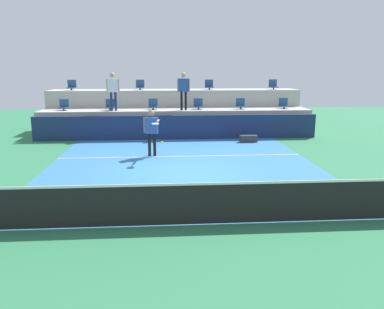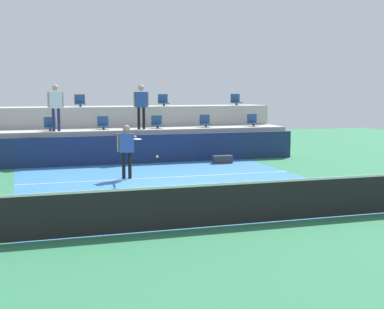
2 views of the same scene
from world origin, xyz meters
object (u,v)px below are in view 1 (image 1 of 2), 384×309
at_px(spectator_in_white, 113,88).
at_px(equipment_bag, 248,139).
at_px(stadium_chair_lower_right, 241,104).
at_px(spectator_leaning_on_rail, 184,87).
at_px(stadium_chair_upper_far_left, 72,86).
at_px(tennis_player, 152,128).
at_px(tennis_ball, 162,142).
at_px(stadium_chair_lower_far_left, 64,106).
at_px(stadium_chair_upper_left, 140,86).
at_px(stadium_chair_upper_far_right, 273,85).
at_px(stadium_chair_lower_far_right, 284,104).
at_px(stadium_chair_lower_left, 110,105).
at_px(stadium_chair_lower_mid_right, 198,105).
at_px(stadium_chair_upper_right, 209,85).
at_px(stadium_chair_lower_mid_left, 153,105).

distance_m(spectator_in_white, equipment_bag, 6.70).
bearing_deg(stadium_chair_lower_right, spectator_leaning_on_rail, -172.27).
relative_size(stadium_chair_upper_far_left, equipment_bag, 0.68).
distance_m(tennis_player, tennis_ball, 2.52).
distance_m(stadium_chair_lower_far_left, stadium_chair_upper_left, 4.05).
distance_m(stadium_chair_upper_far_right, tennis_ball, 10.86).
xyz_separation_m(stadium_chair_lower_far_left, stadium_chair_lower_far_right, (10.69, 0.00, 0.00)).
height_order(stadium_chair_upper_far_right, tennis_ball, stadium_chair_upper_far_right).
bearing_deg(stadium_chair_lower_left, equipment_bag, -19.15).
bearing_deg(stadium_chair_lower_far_left, stadium_chair_upper_left, 27.02).
distance_m(stadium_chair_lower_mid_right, spectator_in_white, 4.15).
bearing_deg(stadium_chair_upper_far_left, stadium_chair_lower_far_left, -90.41).
relative_size(stadium_chair_lower_left, stadium_chair_lower_far_right, 1.00).
relative_size(stadium_chair_lower_far_left, stadium_chair_upper_far_right, 1.00).
bearing_deg(stadium_chair_upper_right, stadium_chair_lower_left, -160.17).
bearing_deg(stadium_chair_upper_left, stadium_chair_upper_far_left, 180.00).
distance_m(stadium_chair_lower_right, spectator_leaning_on_rail, 2.98).
xyz_separation_m(stadium_chair_upper_right, tennis_ball, (-2.51, -8.98, -1.32)).
xyz_separation_m(spectator_in_white, equipment_bag, (6.08, -1.80, -2.17)).
height_order(stadium_chair_lower_mid_left, tennis_ball, stadium_chair_lower_mid_left).
bearing_deg(tennis_ball, stadium_chair_upper_far_left, 117.39).
relative_size(stadium_chair_upper_far_right, spectator_leaning_on_rail, 0.29).
xyz_separation_m(tennis_player, tennis_ball, (0.37, -2.49, -0.06)).
relative_size(stadium_chair_lower_mid_left, stadium_chair_lower_mid_right, 1.00).
distance_m(stadium_chair_lower_far_right, spectator_in_white, 8.35).
xyz_separation_m(stadium_chair_lower_right, equipment_bag, (-0.05, -2.19, -1.31)).
height_order(stadium_chair_lower_far_left, stadium_chair_lower_mid_right, same).
bearing_deg(stadium_chair_upper_left, stadium_chair_lower_left, -126.89).
relative_size(stadium_chair_upper_far_right, tennis_ball, 7.65).
xyz_separation_m(stadium_chair_lower_right, stadium_chair_upper_far_right, (2.11, 1.80, 0.85)).
bearing_deg(tennis_player, stadium_chair_lower_left, 114.24).
bearing_deg(stadium_chair_upper_far_left, stadium_chair_lower_right, -11.94).
bearing_deg(stadium_chair_lower_mid_right, stadium_chair_upper_far_left, 164.34).
xyz_separation_m(stadium_chair_lower_far_left, stadium_chair_lower_mid_left, (4.23, 0.00, 0.00)).
xyz_separation_m(stadium_chair_lower_far_right, stadium_chair_upper_far_right, (-0.06, 1.80, 0.85)).
bearing_deg(stadium_chair_lower_mid_right, tennis_ball, -103.87).
relative_size(stadium_chair_lower_left, stadium_chair_upper_far_left, 1.00).
bearing_deg(spectator_leaning_on_rail, stadium_chair_lower_far_left, 176.14).
height_order(stadium_chair_lower_right, equipment_bag, stadium_chair_lower_right).
relative_size(stadium_chair_lower_right, tennis_ball, 7.65).
bearing_deg(stadium_chair_upper_left, stadium_chair_upper_right, 0.00).
relative_size(stadium_chair_lower_mid_left, stadium_chair_lower_right, 1.00).
bearing_deg(spectator_leaning_on_rail, equipment_bag, -32.96).
height_order(stadium_chair_upper_far_right, spectator_in_white, spectator_in_white).
height_order(stadium_chair_upper_left, spectator_in_white, spectator_in_white).
distance_m(stadium_chair_lower_far_left, tennis_player, 6.36).
bearing_deg(equipment_bag, spectator_in_white, 163.48).
bearing_deg(stadium_chair_upper_far_right, spectator_in_white, -165.15).
height_order(stadium_chair_lower_right, stadium_chair_upper_far_left, stadium_chair_upper_far_left).
relative_size(stadium_chair_lower_far_left, spectator_leaning_on_rail, 0.29).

